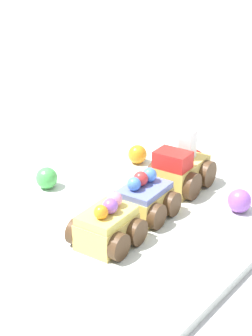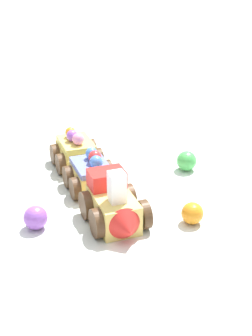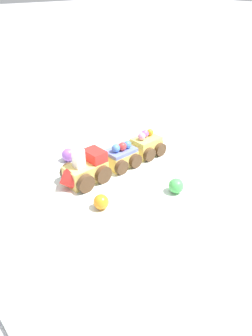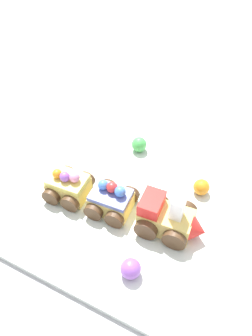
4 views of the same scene
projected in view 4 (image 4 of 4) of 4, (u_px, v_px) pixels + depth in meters
ground_plane at (133, 200)px, 0.61m from camera, size 10.00×10.00×0.00m
display_board at (133, 198)px, 0.60m from camera, size 0.69×0.40×0.01m
cake_train_locomotive at (169, 219)px, 0.53m from camera, size 0.11×0.08×0.08m
cake_car_blueberry at (111, 200)px, 0.57m from camera, size 0.08×0.08×0.06m
cake_car_lemon at (69, 186)px, 0.59m from camera, size 0.08×0.08×0.06m
gumball_purple at (131, 269)px, 0.49m from camera, size 0.03×0.03×0.03m
gumball_green at (139, 144)px, 0.67m from camera, size 0.03×0.03×0.03m
gumball_orange at (201, 187)px, 0.60m from camera, size 0.03×0.03×0.03m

